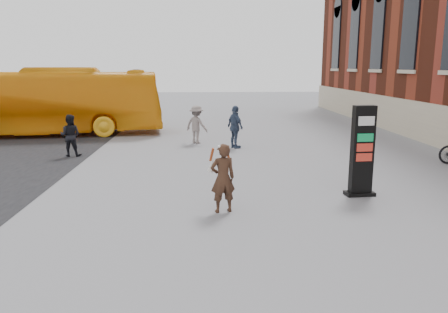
{
  "coord_description": "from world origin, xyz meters",
  "views": [
    {
      "loc": [
        -0.57,
        -9.51,
        3.4
      ],
      "look_at": [
        -0.07,
        1.42,
        1.14
      ],
      "focal_mm": 35.0,
      "sensor_mm": 36.0,
      "label": 1
    }
  ],
  "objects_px": {
    "woman": "(223,177)",
    "pedestrian_c": "(235,127)",
    "pedestrian_b": "(197,125)",
    "pedestrian_a": "(70,135)",
    "bus": "(40,102)",
    "info_pylon": "(362,151)"
  },
  "relations": [
    {
      "from": "pedestrian_a",
      "to": "pedestrian_b",
      "type": "bearing_deg",
      "value": -148.33
    },
    {
      "from": "pedestrian_a",
      "to": "pedestrian_c",
      "type": "height_order",
      "value": "pedestrian_c"
    },
    {
      "from": "woman",
      "to": "pedestrian_a",
      "type": "relative_size",
      "value": 1.03
    },
    {
      "from": "woman",
      "to": "pedestrian_a",
      "type": "bearing_deg",
      "value": -65.67
    },
    {
      "from": "info_pylon",
      "to": "pedestrian_a",
      "type": "distance_m",
      "value": 10.91
    },
    {
      "from": "bus",
      "to": "pedestrian_a",
      "type": "relative_size",
      "value": 7.51
    },
    {
      "from": "pedestrian_a",
      "to": "bus",
      "type": "bearing_deg",
      "value": -57.5
    },
    {
      "from": "pedestrian_c",
      "to": "pedestrian_b",
      "type": "bearing_deg",
      "value": 25.06
    },
    {
      "from": "bus",
      "to": "pedestrian_c",
      "type": "relative_size",
      "value": 6.73
    },
    {
      "from": "bus",
      "to": "info_pylon",
      "type": "bearing_deg",
      "value": -139.2
    },
    {
      "from": "woman",
      "to": "info_pylon",
      "type": "bearing_deg",
      "value": -177.17
    },
    {
      "from": "bus",
      "to": "pedestrian_b",
      "type": "height_order",
      "value": "bus"
    },
    {
      "from": "info_pylon",
      "to": "woman",
      "type": "height_order",
      "value": "info_pylon"
    },
    {
      "from": "pedestrian_a",
      "to": "pedestrian_c",
      "type": "bearing_deg",
      "value": -164.65
    },
    {
      "from": "info_pylon",
      "to": "bus",
      "type": "xyz_separation_m",
      "value": [
        -12.37,
        11.15,
        0.48
      ]
    },
    {
      "from": "woman",
      "to": "pedestrian_a",
      "type": "xyz_separation_m",
      "value": [
        -5.57,
        6.87,
        -0.04
      ]
    },
    {
      "from": "info_pylon",
      "to": "pedestrian_b",
      "type": "relative_size",
      "value": 1.42
    },
    {
      "from": "woman",
      "to": "pedestrian_c",
      "type": "xyz_separation_m",
      "value": [
        0.88,
        8.26,
        0.05
      ]
    },
    {
      "from": "info_pylon",
      "to": "pedestrian_c",
      "type": "bearing_deg",
      "value": 106.51
    },
    {
      "from": "info_pylon",
      "to": "pedestrian_b",
      "type": "bearing_deg",
      "value": 113.03
    },
    {
      "from": "info_pylon",
      "to": "bus",
      "type": "relative_size",
      "value": 0.2
    },
    {
      "from": "pedestrian_b",
      "to": "info_pylon",
      "type": "bearing_deg",
      "value": 153.51
    }
  ]
}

